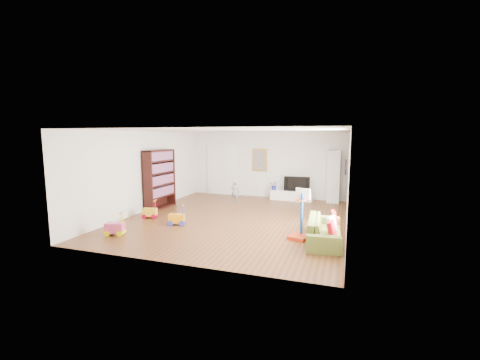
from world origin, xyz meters
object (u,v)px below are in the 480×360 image
(sofa, at_px, (324,230))
(basketball_hoop, at_px, (299,214))
(bookshelf, at_px, (160,179))
(media_console, at_px, (292,195))

(sofa, bearing_deg, basketball_hoop, 87.81)
(bookshelf, height_order, basketball_hoop, bookshelf)
(media_console, distance_m, sofa, 4.97)
(media_console, distance_m, bookshelf, 5.12)
(bookshelf, xyz_separation_m, sofa, (5.74, -1.82, -0.74))
(media_console, height_order, basketball_hoop, basketball_hoop)
(basketball_hoop, bearing_deg, sofa, 15.01)
(media_console, distance_m, basketball_hoop, 4.84)
(media_console, bearing_deg, sofa, -69.05)
(media_console, xyz_separation_m, basketball_hoop, (0.98, -4.72, 0.43))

